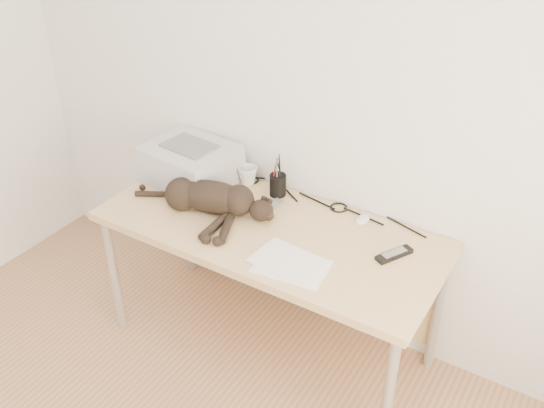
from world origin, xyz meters
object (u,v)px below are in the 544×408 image
Objects in this scene: desk at (279,242)px; mouse at (363,217)px; mug at (248,175)px; pen_cup at (278,185)px; printer at (191,163)px; cat at (208,198)px.

desk is 16.28× the size of mouse.
mug is at bearing -179.81° from mouse.
mug is at bearing 147.44° from desk.
mug is 1.04× the size of mouse.
printer is at bearing -166.65° from pen_cup.
desk is 15.62× the size of mug.
cat is at bearing -123.90° from pen_cup.
printer reaches higher than mouse.
printer is at bearing 172.77° from desk.
printer is 0.30m from mug.
desk is at bearing -32.56° from mug.
printer is 0.32m from cat.
pen_cup is (-0.12, 0.18, 0.19)m from desk.
mug is at bearing 175.90° from pen_cup.
cat is 7.14× the size of mug.
cat is 0.36m from pen_cup.
mug is (0.27, 0.12, -0.05)m from printer.
cat is at bearing -154.18° from mouse.
cat is at bearing -92.73° from mug.
desk is 0.40m from mug.
cat reaches higher than mouse.
pen_cup is (0.20, 0.30, -0.01)m from cat.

